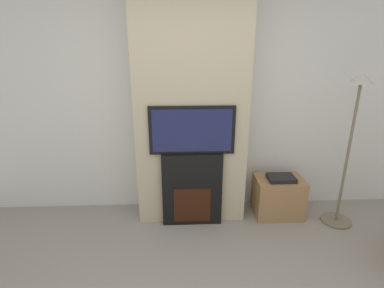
{
  "coord_description": "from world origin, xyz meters",
  "views": [
    {
      "loc": [
        -0.13,
        -1.39,
        1.98
      ],
      "look_at": [
        0.0,
        1.59,
        0.95
      ],
      "focal_mm": 28.0,
      "sensor_mm": 36.0,
      "label": 1
    }
  ],
  "objects_px": {
    "fireplace": "(192,189)",
    "television": "(192,130)",
    "floor_lamp": "(352,131)",
    "media_stand": "(278,196)"
  },
  "relations": [
    {
      "from": "television",
      "to": "media_stand",
      "type": "xyz_separation_m",
      "value": [
        1.03,
        0.12,
        -0.86
      ]
    },
    {
      "from": "fireplace",
      "to": "media_stand",
      "type": "relative_size",
      "value": 1.54
    },
    {
      "from": "television",
      "to": "floor_lamp",
      "type": "height_order",
      "value": "floor_lamp"
    },
    {
      "from": "television",
      "to": "fireplace",
      "type": "bearing_deg",
      "value": 90.0
    },
    {
      "from": "fireplace",
      "to": "television",
      "type": "bearing_deg",
      "value": -90.0
    },
    {
      "from": "fireplace",
      "to": "floor_lamp",
      "type": "height_order",
      "value": "floor_lamp"
    },
    {
      "from": "television",
      "to": "media_stand",
      "type": "bearing_deg",
      "value": 6.56
    },
    {
      "from": "floor_lamp",
      "to": "media_stand",
      "type": "height_order",
      "value": "floor_lamp"
    },
    {
      "from": "television",
      "to": "media_stand",
      "type": "height_order",
      "value": "television"
    },
    {
      "from": "fireplace",
      "to": "media_stand",
      "type": "height_order",
      "value": "fireplace"
    }
  ]
}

